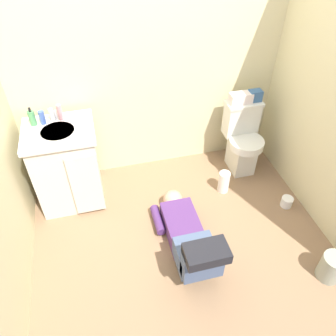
# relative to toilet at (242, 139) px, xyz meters

# --- Properties ---
(ground_plane) EXTENTS (3.03, 3.03, 0.04)m
(ground_plane) POSITION_rel_toilet_xyz_m (-0.88, -0.72, -0.39)
(ground_plane) COLOR #8B6A4D
(wall_back) EXTENTS (2.69, 0.08, 2.40)m
(wall_back) POSITION_rel_toilet_xyz_m (-0.88, 0.34, 0.83)
(wall_back) COLOR beige
(wall_back) RESTS_ON ground_plane
(toilet) EXTENTS (0.36, 0.46, 0.75)m
(toilet) POSITION_rel_toilet_xyz_m (0.00, 0.00, 0.00)
(toilet) COLOR silver
(toilet) RESTS_ON ground_plane
(vanity_cabinet) EXTENTS (0.60, 0.53, 0.82)m
(vanity_cabinet) POSITION_rel_toilet_xyz_m (-1.76, -0.04, 0.05)
(vanity_cabinet) COLOR beige
(vanity_cabinet) RESTS_ON ground_plane
(faucet) EXTENTS (0.02, 0.02, 0.10)m
(faucet) POSITION_rel_toilet_xyz_m (-1.76, 0.10, 0.50)
(faucet) COLOR silver
(faucet) RESTS_ON vanity_cabinet
(person_plumber) EXTENTS (0.39, 1.06, 0.52)m
(person_plumber) POSITION_rel_toilet_xyz_m (-0.86, -0.92, -0.19)
(person_plumber) COLOR #512D6B
(person_plumber) RESTS_ON ground_plane
(tissue_box) EXTENTS (0.22, 0.11, 0.10)m
(tissue_box) POSITION_rel_toilet_xyz_m (-0.05, 0.09, 0.43)
(tissue_box) COLOR silver
(tissue_box) RESTS_ON toilet
(toiletry_bag) EXTENTS (0.12, 0.09, 0.11)m
(toiletry_bag) POSITION_rel_toilet_xyz_m (0.10, 0.09, 0.44)
(toiletry_bag) COLOR #33598C
(toiletry_bag) RESTS_ON toilet
(soap_dispenser) EXTENTS (0.06, 0.06, 0.17)m
(soap_dispenser) POSITION_rel_toilet_xyz_m (-1.95, 0.08, 0.52)
(soap_dispenser) COLOR #498F56
(soap_dispenser) RESTS_ON vanity_cabinet
(bottle_blue) EXTENTS (0.05, 0.05, 0.12)m
(bottle_blue) POSITION_rel_toilet_xyz_m (-1.87, 0.08, 0.51)
(bottle_blue) COLOR #4361B1
(bottle_blue) RESTS_ON vanity_cabinet
(bottle_white) EXTENTS (0.04, 0.04, 0.12)m
(bottle_white) POSITION_rel_toilet_xyz_m (-1.80, 0.11, 0.51)
(bottle_white) COLOR white
(bottle_white) RESTS_ON vanity_cabinet
(bottle_pink) EXTENTS (0.05, 0.05, 0.15)m
(bottle_pink) POSITION_rel_toilet_xyz_m (-1.73, 0.11, 0.53)
(bottle_pink) COLOR pink
(bottle_pink) RESTS_ON vanity_cabinet
(trash_can) EXTENTS (0.19, 0.19, 0.24)m
(trash_can) POSITION_rel_toilet_xyz_m (0.16, -1.43, -0.25)
(trash_can) COLOR #979C87
(trash_can) RESTS_ON ground_plane
(paper_towel_roll) EXTENTS (0.11, 0.11, 0.23)m
(paper_towel_roll) POSITION_rel_toilet_xyz_m (-0.30, -0.32, -0.25)
(paper_towel_roll) COLOR white
(paper_towel_roll) RESTS_ON ground_plane
(toilet_paper_roll) EXTENTS (0.11, 0.11, 0.10)m
(toilet_paper_roll) POSITION_rel_toilet_xyz_m (0.22, -0.67, -0.32)
(toilet_paper_roll) COLOR white
(toilet_paper_roll) RESTS_ON ground_plane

